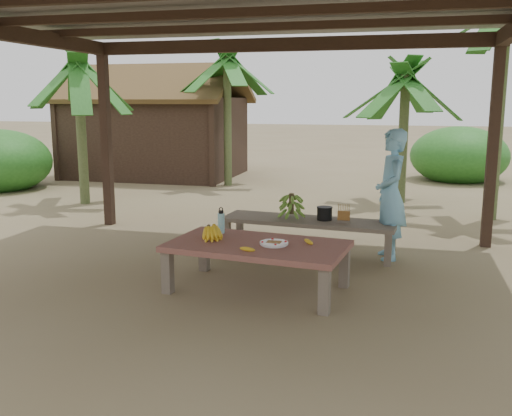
% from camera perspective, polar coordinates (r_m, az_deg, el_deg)
% --- Properties ---
extents(ground, '(80.00, 80.00, 0.00)m').
position_cam_1_polar(ground, '(6.25, -1.72, -7.38)').
color(ground, brown).
rests_on(ground, ground).
extents(pavilion, '(6.60, 5.60, 2.95)m').
position_cam_1_polar(pavilion, '(5.99, -2.05, 18.73)').
color(pavilion, black).
rests_on(pavilion, ground).
extents(work_table, '(1.90, 1.20, 0.50)m').
position_cam_1_polar(work_table, '(5.87, 0.14, -4.16)').
color(work_table, brown).
rests_on(work_table, ground).
extents(bench, '(2.24, 0.79, 0.45)m').
position_cam_1_polar(bench, '(7.30, 5.28, -1.57)').
color(bench, brown).
rests_on(bench, ground).
extents(ripe_banana_bunch, '(0.35, 0.33, 0.17)m').
position_cam_1_polar(ripe_banana_bunch, '(6.02, -4.74, -2.34)').
color(ripe_banana_bunch, yellow).
rests_on(ripe_banana_bunch, work_table).
extents(plate, '(0.29, 0.29, 0.04)m').
position_cam_1_polar(plate, '(5.78, 1.81, -3.56)').
color(plate, white).
rests_on(plate, work_table).
extents(loose_banana_front, '(0.16, 0.06, 0.04)m').
position_cam_1_polar(loose_banana_front, '(5.54, -0.86, -4.14)').
color(loose_banana_front, yellow).
rests_on(loose_banana_front, work_table).
extents(loose_banana_side, '(0.12, 0.13, 0.04)m').
position_cam_1_polar(loose_banana_side, '(5.85, 5.28, -3.37)').
color(loose_banana_side, yellow).
rests_on(loose_banana_side, work_table).
extents(water_flask, '(0.08, 0.08, 0.29)m').
position_cam_1_polar(water_flask, '(6.29, -3.51, -1.42)').
color(water_flask, '#3DB5C0').
rests_on(water_flask, work_table).
extents(green_banana_stalk, '(0.32, 0.32, 0.34)m').
position_cam_1_polar(green_banana_stalk, '(7.31, 3.57, 0.28)').
color(green_banana_stalk, '#598C2D').
rests_on(green_banana_stalk, bench).
extents(cooking_pot, '(0.19, 0.19, 0.16)m').
position_cam_1_polar(cooking_pot, '(7.26, 6.87, -0.57)').
color(cooking_pot, black).
rests_on(cooking_pot, bench).
extents(skewer_rack, '(0.19, 0.10, 0.24)m').
position_cam_1_polar(skewer_rack, '(7.12, 8.77, -0.52)').
color(skewer_rack, '#A57F47').
rests_on(skewer_rack, bench).
extents(woman, '(0.51, 0.66, 1.61)m').
position_cam_1_polar(woman, '(7.18, 13.33, 1.31)').
color(woman, '#7BC3E9').
rests_on(woman, ground).
extents(hut, '(4.40, 3.43, 2.85)m').
position_cam_1_polar(hut, '(15.05, -9.83, 7.40)').
color(hut, black).
rests_on(hut, ground).
extents(banana_plant_ne, '(1.80, 1.80, 3.61)m').
position_cam_1_polar(banana_plant_ne, '(10.10, 23.69, 16.47)').
color(banana_plant_ne, '#596638').
rests_on(banana_plant_ne, ground).
extents(banana_plant_n, '(1.80, 1.80, 2.60)m').
position_cam_1_polar(banana_plant_n, '(11.17, 14.71, 11.36)').
color(banana_plant_n, '#596638').
rests_on(banana_plant_n, ground).
extents(banana_plant_nw, '(1.80, 1.80, 3.10)m').
position_cam_1_polar(banana_plant_nw, '(13.12, -2.91, 13.68)').
color(banana_plant_nw, '#596638').
rests_on(banana_plant_nw, ground).
extents(banana_plant_w, '(1.80, 1.80, 2.81)m').
position_cam_1_polar(banana_plant_w, '(11.20, -17.35, 12.24)').
color(banana_plant_w, '#596638').
rests_on(banana_plant_w, ground).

